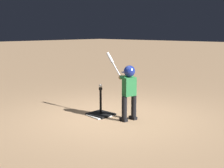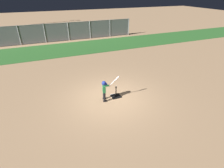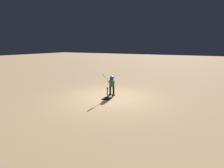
% 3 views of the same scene
% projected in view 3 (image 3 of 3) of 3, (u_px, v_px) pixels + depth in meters
% --- Properties ---
extents(ground_plane, '(90.00, 90.00, 0.00)m').
position_uv_depth(ground_plane, '(110.00, 97.00, 9.72)').
color(ground_plane, tan).
extents(home_plate, '(0.49, 0.49, 0.02)m').
position_uv_depth(home_plate, '(109.00, 99.00, 9.45)').
color(home_plate, white).
rests_on(home_plate, ground_plane).
extents(batting_tee, '(0.51, 0.46, 0.61)m').
position_uv_depth(batting_tee, '(107.00, 98.00, 9.44)').
color(batting_tee, black).
rests_on(batting_tee, ground_plane).
extents(batter_child, '(0.90, 0.38, 1.36)m').
position_uv_depth(batter_child, '(111.00, 83.00, 9.93)').
color(batter_child, black).
rests_on(batter_child, ground_plane).
extents(baseball, '(0.07, 0.07, 0.07)m').
position_uv_depth(baseball, '(107.00, 87.00, 9.31)').
color(baseball, white).
rests_on(baseball, batting_tee).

